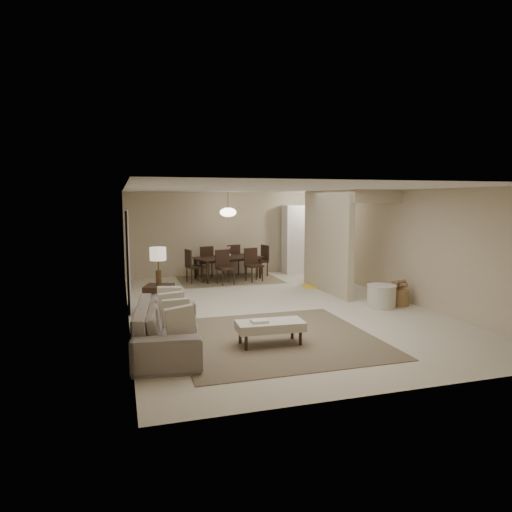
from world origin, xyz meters
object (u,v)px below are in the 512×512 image
object	(u,v)px
sofa	(168,326)
side_table	(159,300)
wicker_basket	(399,297)
dining_table	(228,268)
pantry_cabinet	(302,239)
round_pouf	(381,296)
ottoman_bench	(270,326)

from	to	relation	value
sofa	side_table	xyz separation A→B (m)	(0.05, 2.18, -0.06)
wicker_basket	dining_table	xyz separation A→B (m)	(-2.79, 4.21, 0.15)
sofa	pantry_cabinet	bearing A→B (deg)	-30.65
pantry_cabinet	sofa	distance (m)	7.90
round_pouf	pantry_cabinet	bearing A→B (deg)	87.86
ottoman_bench	side_table	bearing A→B (deg)	124.23
dining_table	pantry_cabinet	bearing A→B (deg)	-1.32
ottoman_bench	dining_table	distance (m)	6.01
sofa	ottoman_bench	distance (m)	1.59
sofa	ottoman_bench	world-z (taller)	sofa
pantry_cabinet	wicker_basket	world-z (taller)	pantry_cabinet
sofa	ottoman_bench	xyz separation A→B (m)	(1.56, -0.30, -0.05)
pantry_cabinet	dining_table	xyz separation A→B (m)	(-2.50, -0.56, -0.73)
side_table	dining_table	world-z (taller)	dining_table
round_pouf	side_table	bearing A→B (deg)	170.39
sofa	dining_table	size ratio (longest dim) A/B	1.30
ottoman_bench	round_pouf	xyz separation A→B (m)	(3.06, 1.70, -0.06)
pantry_cabinet	ottoman_bench	distance (m)	7.33
round_pouf	wicker_basket	distance (m)	0.48
ottoman_bench	dining_table	bearing A→B (deg)	85.84
pantry_cabinet	wicker_basket	size ratio (longest dim) A/B	5.10
wicker_basket	ottoman_bench	bearing A→B (deg)	-153.49
side_table	round_pouf	bearing A→B (deg)	-9.61
dining_table	ottoman_bench	bearing A→B (deg)	-111.03
sofa	dining_table	xyz separation A→B (m)	(2.30, 5.67, -0.03)
ottoman_bench	side_table	xyz separation A→B (m)	(-1.51, 2.48, -0.01)
sofa	round_pouf	size ratio (longest dim) A/B	3.90
pantry_cabinet	wicker_basket	xyz separation A→B (m)	(0.29, -4.77, -0.88)
round_pouf	dining_table	distance (m)	4.86
pantry_cabinet	ottoman_bench	xyz separation A→B (m)	(-3.24, -6.53, -0.75)
sofa	wicker_basket	size ratio (longest dim) A/B	5.83
dining_table	sofa	bearing A→B (deg)	-126.03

